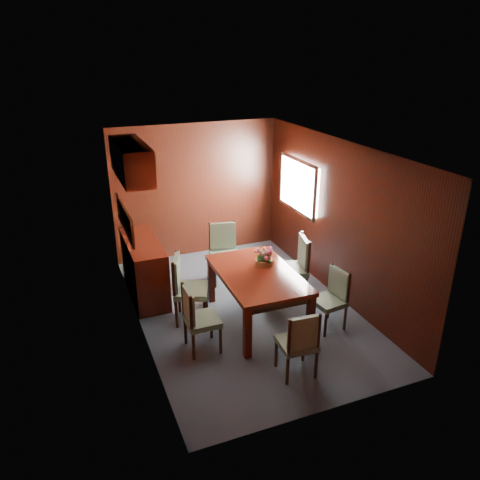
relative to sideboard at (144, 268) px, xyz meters
name	(u,v)px	position (x,y,z in m)	size (l,w,h in m)	color
ground	(244,309)	(1.25, -1.00, -0.45)	(4.50, 4.50, 0.00)	#3E4854
room_shell	(228,198)	(1.15, -0.67, 1.18)	(3.06, 4.52, 2.41)	black
sideboard	(144,268)	(0.00, 0.00, 0.00)	(0.48, 1.40, 0.90)	#370E06
dining_table	(257,279)	(1.31, -1.34, 0.20)	(1.04, 1.63, 0.75)	#370E06
chair_left_near	(197,316)	(0.32, -1.70, 0.05)	(0.41, 0.43, 0.90)	black
chair_left_far	(185,285)	(0.39, -0.95, 0.10)	(0.59, 0.60, 0.99)	black
chair_right_near	(332,295)	(2.20, -1.85, 0.03)	(0.44, 0.45, 0.86)	black
chair_right_far	(296,264)	(2.13, -0.94, 0.10)	(0.55, 0.57, 1.00)	black
chair_head	(299,341)	(1.27, -2.62, 0.04)	(0.44, 0.42, 0.87)	black
chair_foot	(224,249)	(1.32, 0.03, 0.09)	(0.53, 0.51, 0.98)	black
flower_centerpiece	(264,256)	(1.50, -1.14, 0.44)	(0.27, 0.27, 0.27)	#B76A37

